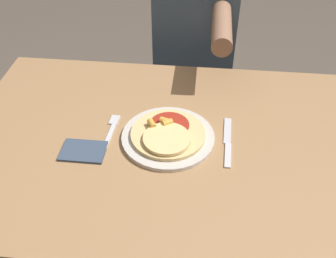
{
  "coord_description": "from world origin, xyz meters",
  "views": [
    {
      "loc": [
        0.11,
        -0.87,
        1.56
      ],
      "look_at": [
        0.01,
        0.01,
        0.78
      ],
      "focal_mm": 42.0,
      "sensor_mm": 36.0,
      "label": 1
    }
  ],
  "objects_px": {
    "plate": "(168,137)",
    "fork": "(111,130)",
    "knife": "(228,142)",
    "dining_table": "(164,164)",
    "person_diner": "(195,39)",
    "pizza": "(167,134)"
  },
  "relations": [
    {
      "from": "dining_table",
      "to": "person_diner",
      "type": "relative_size",
      "value": 1.0
    },
    {
      "from": "pizza",
      "to": "knife",
      "type": "bearing_deg",
      "value": 1.56
    },
    {
      "from": "pizza",
      "to": "person_diner",
      "type": "xyz_separation_m",
      "value": [
        0.05,
        0.66,
        -0.03
      ]
    },
    {
      "from": "plate",
      "to": "knife",
      "type": "bearing_deg",
      "value": -0.0
    },
    {
      "from": "dining_table",
      "to": "plate",
      "type": "xyz_separation_m",
      "value": [
        0.01,
        0.01,
        0.11
      ]
    },
    {
      "from": "plate",
      "to": "knife",
      "type": "relative_size",
      "value": 1.29
    },
    {
      "from": "fork",
      "to": "knife",
      "type": "xyz_separation_m",
      "value": [
        0.36,
        -0.02,
        0.0
      ]
    },
    {
      "from": "fork",
      "to": "person_diner",
      "type": "relative_size",
      "value": 0.14
    },
    {
      "from": "plate",
      "to": "fork",
      "type": "relative_size",
      "value": 1.61
    },
    {
      "from": "dining_table",
      "to": "knife",
      "type": "relative_size",
      "value": 5.75
    },
    {
      "from": "person_diner",
      "to": "plate",
      "type": "bearing_deg",
      "value": -94.24
    },
    {
      "from": "fork",
      "to": "person_diner",
      "type": "height_order",
      "value": "person_diner"
    },
    {
      "from": "knife",
      "to": "fork",
      "type": "bearing_deg",
      "value": 177.23
    },
    {
      "from": "pizza",
      "to": "fork",
      "type": "distance_m",
      "value": 0.18
    },
    {
      "from": "person_diner",
      "to": "fork",
      "type": "bearing_deg",
      "value": -109.88
    },
    {
      "from": "dining_table",
      "to": "pizza",
      "type": "xyz_separation_m",
      "value": [
        0.01,
        0.0,
        0.13
      ]
    },
    {
      "from": "dining_table",
      "to": "person_diner",
      "type": "xyz_separation_m",
      "value": [
        0.06,
        0.66,
        0.1
      ]
    },
    {
      "from": "dining_table",
      "to": "person_diner",
      "type": "height_order",
      "value": "person_diner"
    },
    {
      "from": "fork",
      "to": "knife",
      "type": "relative_size",
      "value": 0.8
    },
    {
      "from": "fork",
      "to": "knife",
      "type": "bearing_deg",
      "value": -2.77
    },
    {
      "from": "plate",
      "to": "pizza",
      "type": "bearing_deg",
      "value": -101.99
    },
    {
      "from": "pizza",
      "to": "knife",
      "type": "relative_size",
      "value": 1.03
    }
  ]
}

